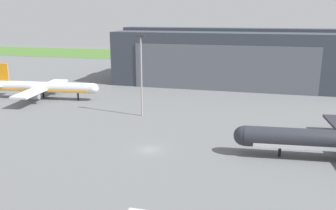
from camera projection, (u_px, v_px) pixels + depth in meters
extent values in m
plane|color=slate|center=(149.00, 150.00, 73.85)|extent=(440.00, 440.00, 0.00)
cube|color=#49742F|center=(226.00, 57.00, 229.27)|extent=(440.00, 56.00, 0.08)
cube|color=#383D47|center=(228.00, 57.00, 144.50)|extent=(86.89, 36.72, 20.76)
cube|color=slate|center=(223.00, 69.00, 127.67)|extent=(66.04, 0.30, 16.61)
cube|color=#383D47|center=(229.00, 29.00, 141.75)|extent=(86.89, 8.81, 1.20)
cylinder|color=silver|center=(44.00, 87.00, 116.78)|extent=(34.47, 7.07, 3.41)
sphere|color=silver|center=(94.00, 88.00, 114.37)|extent=(3.27, 3.27, 3.27)
cube|color=orange|center=(44.00, 90.00, 117.01)|extent=(31.74, 6.81, 0.60)
cube|color=orange|center=(2.00, 72.00, 117.65)|extent=(4.48, 0.88, 5.80)
cube|color=silver|center=(6.00, 83.00, 121.29)|extent=(3.58, 5.08, 0.28)
cube|color=silver|center=(30.00, 93.00, 109.50)|extent=(6.93, 14.25, 0.56)
cube|color=silver|center=(53.00, 84.00, 124.46)|extent=(6.93, 14.25, 0.56)
cylinder|color=gray|center=(34.00, 96.00, 110.75)|extent=(3.42, 2.21, 1.88)
cylinder|color=gray|center=(54.00, 88.00, 123.61)|extent=(3.42, 2.21, 1.88)
cylinder|color=black|center=(78.00, 97.00, 115.86)|extent=(0.56, 0.56, 2.38)
cylinder|color=black|center=(38.00, 97.00, 115.98)|extent=(0.56, 0.56, 2.38)
cylinder|color=black|center=(43.00, 94.00, 119.41)|extent=(0.56, 0.56, 2.38)
sphere|color=#282B33|center=(243.00, 136.00, 70.63)|extent=(3.94, 3.94, 3.94)
cylinder|color=black|center=(280.00, 152.00, 70.24)|extent=(0.56, 0.56, 1.90)
cylinder|color=#99999E|center=(141.00, 78.00, 95.81)|extent=(0.44, 0.44, 21.43)
cube|color=#333338|center=(141.00, 36.00, 93.02)|extent=(2.40, 0.50, 0.80)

